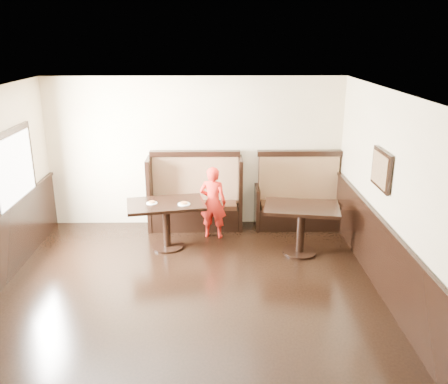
{
  "coord_description": "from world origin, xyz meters",
  "views": [
    {
      "loc": [
        0.39,
        -5.15,
        3.49
      ],
      "look_at": [
        0.52,
        2.35,
        1.0
      ],
      "focal_mm": 38.0,
      "sensor_mm": 36.0,
      "label": 1
    }
  ],
  "objects_px": {
    "child": "(213,203)",
    "table_main": "(166,213)",
    "booth_neighbor": "(298,202)",
    "booth_main": "(195,200)",
    "table_neighbor": "(301,218)"
  },
  "relations": [
    {
      "from": "booth_main",
      "to": "table_neighbor",
      "type": "height_order",
      "value": "booth_main"
    },
    {
      "from": "table_main",
      "to": "booth_main",
      "type": "bearing_deg",
      "value": 53.37
    },
    {
      "from": "booth_neighbor",
      "to": "table_main",
      "type": "relative_size",
      "value": 1.17
    },
    {
      "from": "table_neighbor",
      "to": "table_main",
      "type": "bearing_deg",
      "value": -177.23
    },
    {
      "from": "booth_neighbor",
      "to": "table_neighbor",
      "type": "relative_size",
      "value": 1.25
    },
    {
      "from": "booth_main",
      "to": "table_neighbor",
      "type": "bearing_deg",
      "value": -33.98
    },
    {
      "from": "table_neighbor",
      "to": "booth_neighbor",
      "type": "bearing_deg",
      "value": 91.91
    },
    {
      "from": "booth_main",
      "to": "child",
      "type": "distance_m",
      "value": 0.62
    },
    {
      "from": "booth_neighbor",
      "to": "booth_main",
      "type": "bearing_deg",
      "value": 179.95
    },
    {
      "from": "table_neighbor",
      "to": "child",
      "type": "height_order",
      "value": "child"
    },
    {
      "from": "booth_neighbor",
      "to": "child",
      "type": "relative_size",
      "value": 1.25
    },
    {
      "from": "booth_main",
      "to": "table_main",
      "type": "relative_size",
      "value": 1.24
    },
    {
      "from": "child",
      "to": "table_main",
      "type": "bearing_deg",
      "value": 40.9
    },
    {
      "from": "booth_neighbor",
      "to": "child",
      "type": "distance_m",
      "value": 1.7
    },
    {
      "from": "booth_neighbor",
      "to": "table_main",
      "type": "bearing_deg",
      "value": -158.57
    }
  ]
}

